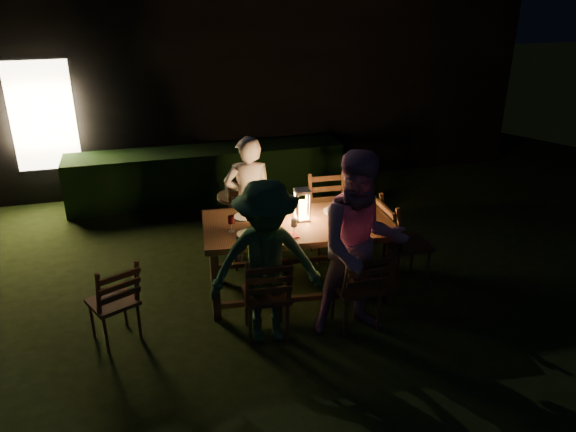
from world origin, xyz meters
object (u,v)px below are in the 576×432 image
object	(u,v)px
bottle_bucket_b	(240,182)
person_opp_left	(266,264)
chair_near_right	(357,301)
ice_bucket	(237,187)
side_table	(237,201)
bottle_bucket_a	(233,185)
chair_near_left	(267,309)
person_house_side	(249,200)
chair_far_left	(250,238)
lantern	(302,207)
chair_far_right	(330,232)
person_opp_right	(361,246)
bottle_table	(275,212)
chair_end	(404,256)
chair_spare	(116,315)
dining_table	(298,229)

from	to	relation	value
bottle_bucket_b	person_opp_left	bearing A→B (deg)	-94.10
chair_near_right	ice_bucket	world-z (taller)	chair_near_right
side_table	bottle_bucket_a	xyz separation A→B (m)	(-0.05, -0.04, 0.24)
chair_near_left	person_house_side	distance (m)	1.67
chair_near_left	chair_far_left	distance (m)	1.54
lantern	chair_far_right	bearing A→B (deg)	49.59
lantern	bottle_bucket_b	size ratio (longest dim) A/B	1.09
chair_near_right	chair_far_left	bearing A→B (deg)	112.57
chair_far_right	person_opp_left	xyz separation A→B (m)	(-1.15, -1.48, 0.50)
ice_bucket	bottle_bucket_b	bearing A→B (deg)	38.66
chair_near_left	bottle_bucket_a	distance (m)	2.09
person_opp_right	ice_bucket	size ratio (longest dim) A/B	6.18
bottle_table	ice_bucket	bearing A→B (deg)	97.74
chair_far_left	lantern	distance (m)	1.11
chair_far_left	ice_bucket	distance (m)	0.71
chair_near_right	person_opp_left	size ratio (longest dim) A/B	0.59
person_house_side	bottle_table	xyz separation A→B (m)	(0.12, -0.84, 0.19)
person_opp_left	chair_end	bearing A→B (deg)	25.99
person_opp_left	ice_bucket	bearing A→B (deg)	92.94
person_opp_right	bottle_bucket_a	xyz separation A→B (m)	(-0.84, 2.15, -0.08)
bottle_table	chair_far_left	bearing A→B (deg)	98.78
chair_far_right	person_house_side	size ratio (longest dim) A/B	0.67
bottle_bucket_a	ice_bucket	bearing A→B (deg)	38.66
chair_spare	bottle_bucket_b	bearing A→B (deg)	23.65
dining_table	side_table	distance (m)	1.41
person_opp_left	side_table	size ratio (longest dim) A/B	2.37
bottle_bucket_a	chair_spare	bearing A→B (deg)	-130.53
chair_near_right	person_opp_right	xyz separation A→B (m)	(-0.01, -0.05, 0.63)
chair_far_right	person_opp_right	xyz separation A→B (m)	(-0.26, -1.57, 0.61)
bottle_bucket_a	chair_near_left	bearing A→B (deg)	-91.37
chair_end	bottle_table	size ratio (longest dim) A/B	3.82
chair_near_left	chair_spare	distance (m)	1.45
chair_far_right	person_opp_right	size ratio (longest dim) A/B	0.57
person_house_side	bottle_table	bearing A→B (deg)	103.71
chair_spare	lantern	size ratio (longest dim) A/B	2.62
bottle_bucket_a	chair_end	bearing A→B (deg)	-39.84
chair_near_right	chair_spare	xyz separation A→B (m)	(-2.32, 0.39, -0.02)
person_house_side	chair_near_left	bearing A→B (deg)	90.02
chair_near_left	chair_near_right	size ratio (longest dim) A/B	1.01
person_opp_right	bottle_table	world-z (taller)	person_opp_right
chair_near_left	person_opp_right	xyz separation A→B (m)	(0.89, -0.14, 0.63)
chair_near_left	person_opp_left	world-z (taller)	person_opp_left
chair_near_left	lantern	size ratio (longest dim) A/B	2.80
chair_near_right	person_house_side	world-z (taller)	person_house_side
chair_far_left	bottle_bucket_a	xyz separation A→B (m)	(-0.11, 0.48, 0.53)
side_table	person_opp_right	bearing A→B (deg)	-70.14
bottle_table	side_table	world-z (taller)	bottle_table
chair_spare	chair_far_left	bearing A→B (deg)	12.95
dining_table	chair_spare	distance (m)	2.05
chair_end	person_opp_right	size ratio (longest dim) A/B	0.58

